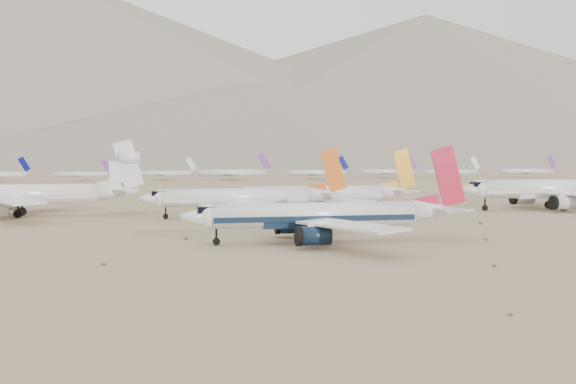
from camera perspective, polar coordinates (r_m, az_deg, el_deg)
name	(u,v)px	position (r m, az deg, el deg)	size (l,w,h in m)	color
ground	(364,245)	(129.08, 5.99, -4.16)	(7000.00, 7000.00, 0.00)	#82684B
main_airliner	(326,216)	(131.37, 3.04, -1.87)	(50.62, 49.44, 17.86)	white
row2_navy_widebody	(559,189)	(224.05, 20.61, 0.20)	(58.98, 57.68, 20.98)	white
row2_gold_tail	(323,195)	(197.04, 2.76, -0.22)	(50.14, 49.04, 17.85)	white
row2_orange_tail	(244,198)	(182.49, -3.49, -0.49)	(49.81, 48.73, 17.77)	white
row2_white_trijet	(26,194)	(197.32, -20.01, -0.15)	(56.86, 55.57, 20.15)	white
distant_storage_row	(170,173)	(450.27, -9.30, 1.47)	(525.04, 57.12, 14.65)	silver
mountain_range	(183,82)	(1781.86, -8.31, 8.58)	(7354.00, 3024.00, 470.00)	slate
foothills	(455,126)	(1347.57, 13.10, 5.09)	(4637.50, 1395.00, 155.00)	slate
desert_scrub	(271,265)	(102.95, -1.33, -5.82)	(233.60, 121.67, 0.63)	brown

